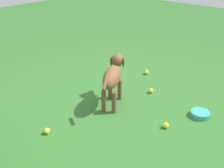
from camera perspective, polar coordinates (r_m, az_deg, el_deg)
The scene contains 7 objects.
ground at distance 3.33m, azimuth 1.01°, elevation -4.21°, with size 14.00×14.00×0.00m, color #2D6026.
dog at distance 3.17m, azimuth 0.21°, elevation 1.73°, with size 0.76×0.45×0.57m.
tennis_ball_0 at distance 2.89m, azimuth -14.02°, elevation -9.93°, with size 0.07×0.07×0.07m, color #C6D235.
tennis_ball_1 at distance 3.59m, azimuth 8.49°, elevation -1.45°, with size 0.07×0.07×0.07m, color yellow.
tennis_ball_2 at distance 2.94m, azimuth 11.67°, elevation -8.83°, with size 0.07×0.07×0.07m, color #C7D22A.
tennis_ball_3 at distance 4.13m, azimuth 7.55°, elevation 2.56°, with size 0.07×0.07×0.07m, color #CBDB2F.
water_bowl at distance 3.24m, azimuth 18.65°, elevation -6.19°, with size 0.22×0.22×0.06m, color teal.
Camera 1 is at (-2.17, -1.83, 1.74)m, focal length 41.90 mm.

